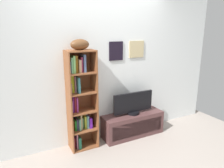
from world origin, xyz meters
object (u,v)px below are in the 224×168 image
(tv_stand, at_px, (133,124))
(television, at_px, (133,103))
(bookshelf, at_px, (79,101))
(football, at_px, (80,45))

(tv_stand, xyz_separation_m, television, (-0.00, 0.00, 0.40))
(tv_stand, bearing_deg, bookshelf, 175.92)
(television, bearing_deg, football, 177.75)
(tv_stand, bearing_deg, television, 90.00)
(bookshelf, height_order, football, football)
(bookshelf, distance_m, television, 0.99)
(bookshelf, bearing_deg, television, -4.01)
(bookshelf, relative_size, football, 5.44)
(bookshelf, distance_m, football, 0.87)
(football, distance_m, television, 1.41)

